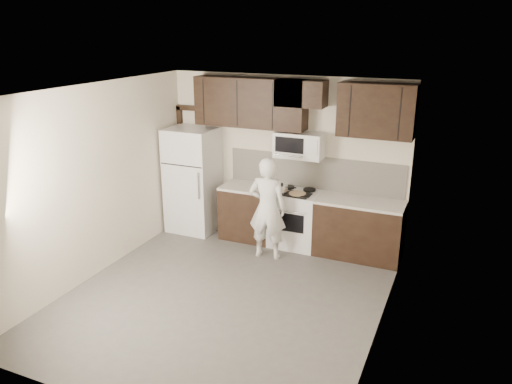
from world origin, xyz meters
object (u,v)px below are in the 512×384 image
Objects in this scene: stove at (295,218)px; refrigerator at (193,180)px; microwave at (299,145)px; person at (267,208)px.

stove is 0.52× the size of refrigerator.
refrigerator reaches higher than stove.
microwave is at bearing 5.15° from refrigerator.
stove is at bearing 1.51° from refrigerator.
microwave is at bearing 90.10° from stove.
microwave is 1.13m from person.
refrigerator reaches higher than person.
stove is at bearing -120.08° from person.
person reaches higher than stove.
refrigerator is (-1.85, -0.05, 0.44)m from stove.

